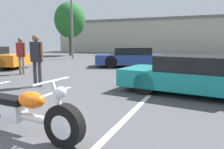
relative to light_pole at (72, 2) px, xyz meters
name	(u,v)px	position (x,y,z in m)	size (l,w,h in m)	color
parking_stripe_back	(113,131)	(9.13, -13.09, -4.77)	(0.12, 5.52, 0.01)	white
far_building	(175,35)	(6.97, 12.70, -2.44)	(32.00, 4.20, 4.40)	#B2AD9E
light_pole	(72,2)	(0.00, 0.00, 0.00)	(1.21, 0.28, 8.78)	slate
tree_background	(70,20)	(-2.77, 3.81, -1.05)	(3.22, 3.22, 5.59)	brown
motorcycle	(20,112)	(7.83, -13.77, -4.39)	(2.39, 0.70, 0.95)	black
show_car_hood_open	(204,76)	(10.51, -9.81, -4.24)	(4.77, 2.31, 2.00)	teal
parked_car_mid_row	(134,57)	(6.68, -3.78, -4.22)	(4.98, 3.48, 1.14)	navy
spectator_near_motorcycle	(21,53)	(2.84, -8.73, -3.80)	(0.52, 0.22, 1.65)	gray
spectator_by_show_car	(37,56)	(5.42, -10.64, -3.77)	(0.52, 0.22, 1.70)	#333338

